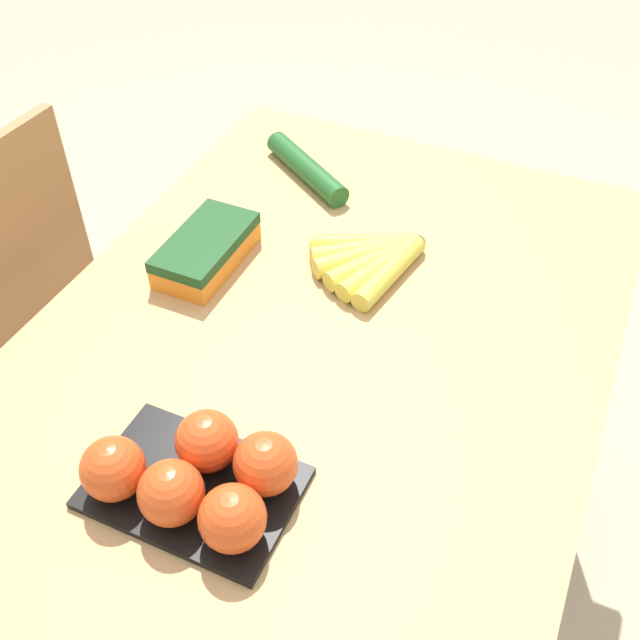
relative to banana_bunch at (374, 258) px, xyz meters
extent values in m
plane|color=#B7A88E|center=(-0.18, 0.02, -0.79)|extent=(12.00, 12.00, 0.00)
cube|color=tan|center=(-0.18, 0.02, -0.03)|extent=(1.17, 0.83, 0.03)
cylinder|color=tan|center=(0.35, -0.34, -0.42)|extent=(0.06, 0.06, 0.74)
cylinder|color=tan|center=(0.35, 0.37, -0.42)|extent=(0.06, 0.06, 0.74)
cube|color=#A87547|center=(-0.29, 0.53, -0.06)|extent=(0.39, 0.03, 0.53)
cylinder|color=#A87547|center=(-0.09, 0.89, -0.57)|extent=(0.04, 0.04, 0.44)
cylinder|color=#A87547|center=(-0.10, 0.55, -0.57)|extent=(0.04, 0.04, 0.44)
cylinder|color=#A87547|center=(-0.46, 0.56, -0.57)|extent=(0.04, 0.04, 0.44)
sphere|color=brown|center=(0.07, -0.05, 0.00)|extent=(0.03, 0.03, 0.03)
cylinder|color=#DBCC47|center=(0.03, 0.03, 0.00)|extent=(0.11, 0.18, 0.03)
cylinder|color=#DBCC47|center=(0.01, 0.02, 0.00)|extent=(0.13, 0.17, 0.03)
cylinder|color=#DBCC47|center=(0.00, 0.01, 0.00)|extent=(0.16, 0.15, 0.03)
cylinder|color=#DBCC47|center=(-0.01, 0.00, 0.00)|extent=(0.17, 0.12, 0.03)
cylinder|color=#DBCC47|center=(-0.02, -0.02, 0.00)|extent=(0.18, 0.10, 0.03)
cylinder|color=#DBCC47|center=(-0.02, -0.04, 0.00)|extent=(0.18, 0.06, 0.03)
cube|color=black|center=(-0.49, 0.05, -0.01)|extent=(0.17, 0.25, 0.01)
sphere|color=#DB4C1E|center=(-0.53, -0.04, 0.03)|extent=(0.08, 0.08, 0.08)
sphere|color=#DB4C1E|center=(-0.45, -0.04, 0.03)|extent=(0.08, 0.08, 0.08)
sphere|color=#DB4C1E|center=(-0.53, 0.05, 0.03)|extent=(0.08, 0.08, 0.08)
sphere|color=#DB4C1E|center=(-0.45, 0.05, 0.03)|extent=(0.08, 0.08, 0.08)
sphere|color=#DB4C1E|center=(-0.53, 0.13, 0.03)|extent=(0.08, 0.08, 0.08)
cube|color=orange|center=(-0.11, 0.25, 0.01)|extent=(0.19, 0.10, 0.05)
cube|color=#19471E|center=(-0.11, 0.25, 0.03)|extent=(0.19, 0.10, 0.02)
cylinder|color=#236028|center=(0.19, 0.21, 0.00)|extent=(0.16, 0.22, 0.04)
camera|label=1|loc=(-0.91, -0.31, 0.78)|focal=42.00mm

